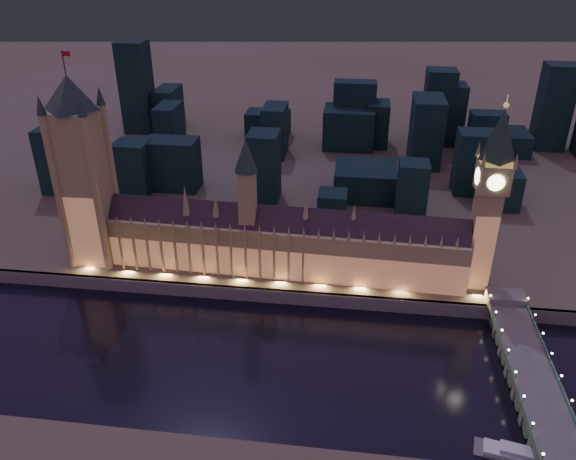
# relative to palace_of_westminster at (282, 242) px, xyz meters

# --- Properties ---
(ground_plane) EXTENTS (2000.00, 2000.00, 0.00)m
(ground_plane) POSITION_rel_palace_of_westminster_xyz_m (-0.88, -61.75, -26.37)
(ground_plane) COLOR black
(ground_plane) RESTS_ON ground
(north_bank) EXTENTS (2000.00, 960.00, 8.00)m
(north_bank) POSITION_rel_palace_of_westminster_xyz_m (-0.88, 458.25, -22.37)
(north_bank) COLOR brown
(north_bank) RESTS_ON ground
(embankment_wall) EXTENTS (2000.00, 2.50, 8.00)m
(embankment_wall) POSITION_rel_palace_of_westminster_xyz_m (-0.88, -20.75, -22.37)
(embankment_wall) COLOR #545557
(embankment_wall) RESTS_ON ground
(palace_of_westminster) EXTENTS (202.00, 27.63, 78.00)m
(palace_of_westminster) POSITION_rel_palace_of_westminster_xyz_m (0.00, 0.00, 0.00)
(palace_of_westminster) COLOR olive
(palace_of_westminster) RESTS_ON north_bank
(victoria_tower) EXTENTS (31.68, 31.68, 120.02)m
(victoria_tower) POSITION_rel_palace_of_westminster_xyz_m (-110.88, 0.17, 41.16)
(victoria_tower) COLOR olive
(victoria_tower) RESTS_ON north_bank
(elizabeth_tower) EXTENTS (18.00, 18.00, 105.01)m
(elizabeth_tower) POSITION_rel_palace_of_westminster_xyz_m (107.12, 0.17, 40.08)
(elizabeth_tower) COLOR olive
(elizabeth_tower) RESTS_ON north_bank
(westminster_bridge) EXTENTS (19.53, 113.00, 15.90)m
(westminster_bridge) POSITION_rel_palace_of_westminster_xyz_m (120.53, -65.19, -20.39)
(westminster_bridge) COLOR #545557
(westminster_bridge) RESTS_ON ground
(river_boat) EXTENTS (40.62, 17.12, 4.50)m
(river_boat) POSITION_rel_palace_of_westminster_xyz_m (110.83, -111.77, -24.81)
(river_boat) COLOR #545557
(river_boat) RESTS_ON ground
(city_backdrop) EXTENTS (460.42, 215.63, 84.58)m
(city_backdrop) POSITION_rel_palace_of_westminster_xyz_m (36.54, 185.37, 5.51)
(city_backdrop) COLOR black
(city_backdrop) RESTS_ON north_bank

